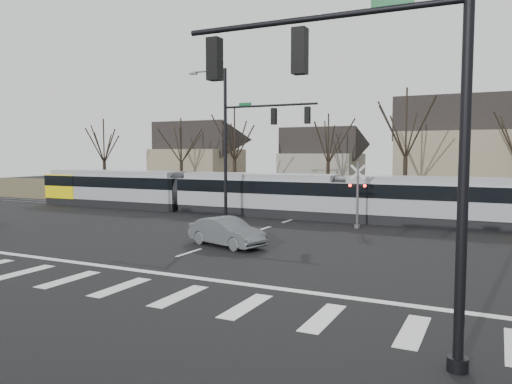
% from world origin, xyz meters
% --- Properties ---
extents(ground, '(140.00, 140.00, 0.00)m').
position_xyz_m(ground, '(0.00, 0.00, 0.00)').
color(ground, black).
extents(grass_verge, '(140.00, 28.00, 0.01)m').
position_xyz_m(grass_verge, '(0.00, 32.00, 0.01)').
color(grass_verge, '#38331E').
rests_on(grass_verge, ground).
extents(crosswalk, '(27.00, 2.60, 0.01)m').
position_xyz_m(crosswalk, '(0.00, -4.00, 0.01)').
color(crosswalk, silver).
rests_on(crosswalk, ground).
extents(stop_line, '(28.00, 0.35, 0.01)m').
position_xyz_m(stop_line, '(0.00, -1.80, 0.01)').
color(stop_line, silver).
rests_on(stop_line, ground).
extents(lane_dashes, '(0.18, 30.00, 0.01)m').
position_xyz_m(lane_dashes, '(0.00, 16.00, 0.01)').
color(lane_dashes, silver).
rests_on(lane_dashes, ground).
extents(rail_pair, '(90.00, 1.52, 0.06)m').
position_xyz_m(rail_pair, '(0.00, 15.80, 0.03)').
color(rail_pair, '#59595E').
rests_on(rail_pair, ground).
extents(tram, '(40.33, 2.99, 3.06)m').
position_xyz_m(tram, '(-3.29, 16.00, 1.67)').
color(tram, gray).
rests_on(tram, ground).
extents(sedan, '(4.00, 5.13, 1.40)m').
position_xyz_m(sedan, '(0.75, 4.18, 0.70)').
color(sedan, '#555A5D').
rests_on(sedan, ground).
extents(signal_pole_near_right, '(6.72, 0.44, 8.00)m').
position_xyz_m(signal_pole_near_right, '(10.11, -6.00, 5.17)').
color(signal_pole_near_right, black).
rests_on(signal_pole_near_right, ground).
extents(signal_pole_far, '(9.28, 0.44, 10.20)m').
position_xyz_m(signal_pole_far, '(-2.41, 12.50, 5.70)').
color(signal_pole_far, black).
rests_on(signal_pole_far, ground).
extents(rail_crossing_signal, '(1.08, 0.36, 4.00)m').
position_xyz_m(rail_crossing_signal, '(5.00, 12.79, 1.89)').
color(rail_crossing_signal, '#59595B').
rests_on(rail_crossing_signal, ground).
extents(tree_row, '(59.20, 7.20, 10.00)m').
position_xyz_m(tree_row, '(2.00, 26.00, 5.00)').
color(tree_row, black).
rests_on(tree_row, ground).
extents(house_a, '(9.72, 8.64, 8.60)m').
position_xyz_m(house_a, '(-20.00, 34.00, 4.46)').
color(house_a, gray).
rests_on(house_a, ground).
extents(house_b, '(8.64, 7.56, 7.65)m').
position_xyz_m(house_b, '(-5.00, 36.00, 3.97)').
color(house_b, gray).
rests_on(house_b, ground).
extents(house_c, '(10.80, 8.64, 10.10)m').
position_xyz_m(house_c, '(9.00, 33.00, 5.23)').
color(house_c, gray).
rests_on(house_c, ground).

